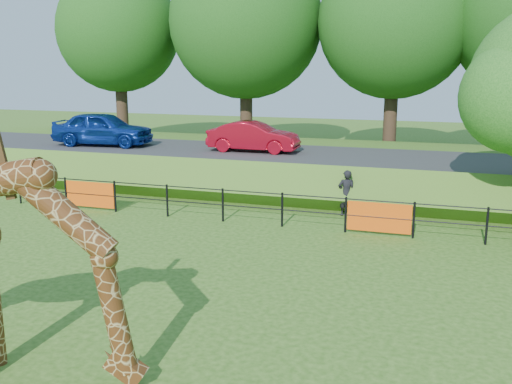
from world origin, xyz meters
The scene contains 8 objects.
ground centered at (0.00, 0.00, 0.00)m, with size 90.00×90.00×0.00m, color #2E5715.
perimeter_fence centered at (0.00, 8.00, 0.55)m, with size 28.07×0.10×1.10m, color black, non-canonical shape.
embankment centered at (0.00, 15.50, 0.65)m, with size 40.00×9.00×1.30m, color #2E5715.
road centered at (0.00, 14.00, 1.36)m, with size 40.00×5.00×0.12m, color #333336.
car_blue centered at (-9.97, 13.59, 2.18)m, with size 1.80×4.48×1.53m, color #13379D.
car_red centered at (-2.90, 13.92, 2.05)m, with size 1.33×3.82×1.26m, color #AD0C1F.
visitor centered at (1.69, 9.98, 0.78)m, with size 0.57×0.37×1.57m, color black.
bg_tree_line centered at (1.89, 22.00, 7.19)m, with size 37.30×8.80×11.82m.
Camera 1 is at (4.58, -8.75, 5.00)m, focal length 40.00 mm.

